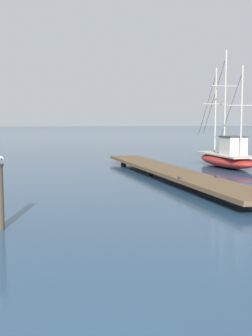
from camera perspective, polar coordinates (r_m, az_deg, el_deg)
floating_dock at (r=20.84m, az=5.61°, el=-0.39°), size 3.09×17.02×0.53m
fishing_boat_1 at (r=26.45m, az=13.03°, el=1.42°), size 2.13×7.33×6.85m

